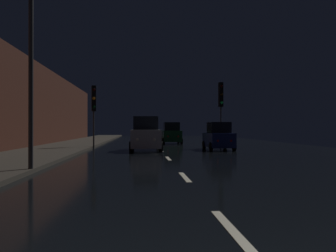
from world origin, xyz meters
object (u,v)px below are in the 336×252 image
at_px(car_approaching_headlights, 146,135).
at_px(car_parked_right_far, 218,137).
at_px(traffic_light_far_left, 94,103).
at_px(traffic_light_far_right, 221,100).
at_px(car_distant_taillights, 171,134).
at_px(streetlamp_overhead, 44,23).

distance_m(car_approaching_headlights, car_parked_right_far, 5.11).
bearing_deg(car_parked_right_far, traffic_light_far_left, 75.69).
bearing_deg(traffic_light_far_left, car_approaching_headlights, 39.71).
bearing_deg(traffic_light_far_right, car_approaching_headlights, -66.80).
distance_m(traffic_light_far_right, car_approaching_headlights, 7.27).
height_order(traffic_light_far_left, car_distant_taillights, traffic_light_far_left).
relative_size(traffic_light_far_left, car_distant_taillights, 1.14).
bearing_deg(streetlamp_overhead, traffic_light_far_left, 90.91).
relative_size(streetlamp_overhead, car_parked_right_far, 2.03).
relative_size(traffic_light_far_left, streetlamp_overhead, 0.60).
distance_m(traffic_light_far_left, car_parked_right_far, 9.48).
height_order(traffic_light_far_left, car_parked_right_far, traffic_light_far_left).
relative_size(car_distant_taillights, car_parked_right_far, 1.07).
distance_m(traffic_light_far_right, car_parked_right_far, 4.04).
height_order(traffic_light_far_left, car_approaching_headlights, traffic_light_far_left).
bearing_deg(traffic_light_far_left, streetlamp_overhead, -12.46).
bearing_deg(car_approaching_headlights, car_parked_right_far, 96.65).
distance_m(traffic_light_far_left, streetlamp_overhead, 14.73).
height_order(car_approaching_headlights, car_distant_taillights, car_approaching_headlights).
relative_size(streetlamp_overhead, car_approaching_headlights, 1.72).
xyz_separation_m(traffic_light_far_right, car_parked_right_far, (-0.80, -2.79, -2.80)).
bearing_deg(car_distant_taillights, streetlamp_overhead, 164.58).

